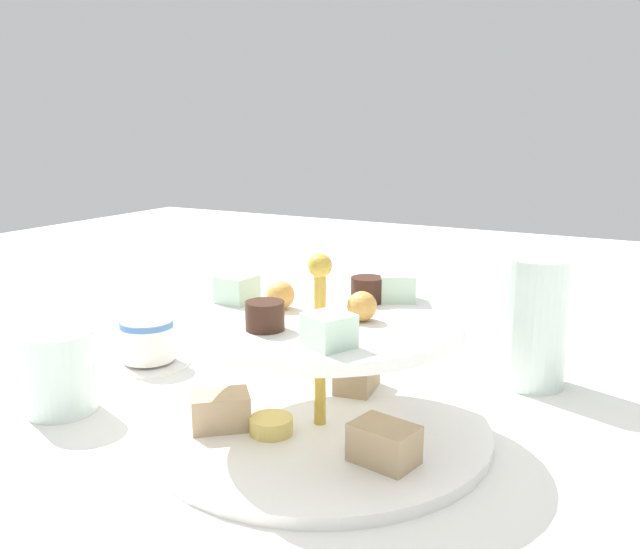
# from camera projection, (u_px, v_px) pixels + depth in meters

# --- Properties ---
(ground_plane) EXTENTS (2.40, 2.40, 0.00)m
(ground_plane) POSITION_uv_depth(u_px,v_px,m) (320.00, 434.00, 0.59)
(ground_plane) COLOR silver
(tiered_serving_stand) EXTENTS (0.29, 0.29, 0.16)m
(tiered_serving_stand) POSITION_uv_depth(u_px,v_px,m) (319.00, 381.00, 0.58)
(tiered_serving_stand) COLOR white
(tiered_serving_stand) RESTS_ON ground_plane
(water_glass_tall_right) EXTENTS (0.07, 0.07, 0.13)m
(water_glass_tall_right) POSITION_uv_depth(u_px,v_px,m) (533.00, 322.00, 0.69)
(water_glass_tall_right) COLOR silver
(water_glass_tall_right) RESTS_ON ground_plane
(water_glass_short_left) EXTENTS (0.06, 0.06, 0.08)m
(water_glass_short_left) POSITION_uv_depth(u_px,v_px,m) (59.00, 372.00, 0.63)
(water_glass_short_left) COLOR silver
(water_glass_short_left) RESTS_ON ground_plane
(teacup_with_saucer) EXTENTS (0.09, 0.09, 0.05)m
(teacup_with_saucer) POSITION_uv_depth(u_px,v_px,m) (148.00, 343.00, 0.75)
(teacup_with_saucer) COLOR white
(teacup_with_saucer) RESTS_ON ground_plane
(butter_knife_right) EXTENTS (0.10, 0.15, 0.00)m
(butter_knife_right) POSITION_uv_depth(u_px,v_px,m) (314.00, 331.00, 0.87)
(butter_knife_right) COLOR silver
(butter_knife_right) RESTS_ON ground_plane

